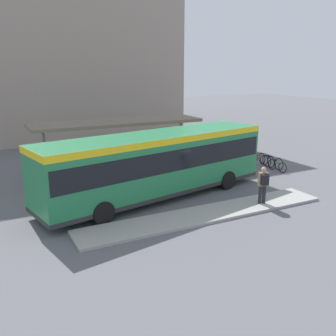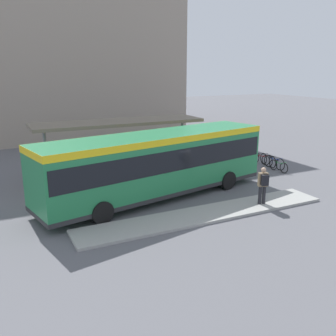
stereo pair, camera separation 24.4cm
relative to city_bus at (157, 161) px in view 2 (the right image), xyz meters
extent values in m
plane|color=#5B5B60|center=(-0.01, 0.00, -1.86)|extent=(120.00, 120.00, 0.00)
cube|color=#9E9E99|center=(0.91, -3.12, -1.80)|extent=(11.65, 1.80, 0.12)
cube|color=#237A47|center=(-0.01, 0.00, -0.09)|extent=(12.24, 4.93, 2.82)
cube|color=yellow|center=(-0.01, 0.00, 1.17)|extent=(12.27, 4.96, 0.30)
cube|color=black|center=(-0.01, 0.00, 0.24)|extent=(12.02, 4.91, 0.99)
cube|color=black|center=(5.83, 1.19, 0.24)|extent=(0.56, 2.36, 1.09)
cube|color=#28282B|center=(-0.01, 0.00, -1.41)|extent=(12.26, 4.94, 0.20)
cylinder|color=black|center=(3.38, 1.96, -1.37)|extent=(1.00, 0.47, 0.97)
cylinder|color=black|center=(3.88, -0.49, -1.37)|extent=(1.00, 0.47, 0.97)
cylinder|color=black|center=(-3.89, 0.48, -1.37)|extent=(1.00, 0.47, 0.97)
cylinder|color=black|center=(-3.40, -1.97, -1.37)|extent=(1.00, 0.47, 0.97)
cylinder|color=#232328|center=(3.70, -3.25, -1.31)|extent=(0.16, 0.16, 0.85)
cylinder|color=#232328|center=(3.88, -3.32, -1.31)|extent=(0.16, 0.16, 0.85)
cube|color=#7A664C|center=(3.79, -3.29, -0.57)|extent=(0.48, 0.36, 0.64)
cube|color=black|center=(3.72, -3.49, -0.54)|extent=(0.37, 0.30, 0.48)
sphere|color=tan|center=(3.79, -3.29, -0.11)|extent=(0.23, 0.23, 0.23)
torus|color=black|center=(8.77, 0.58, -1.53)|extent=(0.07, 0.67, 0.66)
torus|color=black|center=(8.74, 1.48, -1.53)|extent=(0.07, 0.67, 0.66)
cylinder|color=#287F3D|center=(8.76, 1.03, -1.31)|extent=(0.06, 0.70, 0.04)
cylinder|color=#287F3D|center=(8.75, 1.19, -1.37)|extent=(0.04, 0.04, 0.32)
cube|color=black|center=(8.75, 1.19, -1.21)|extent=(0.08, 0.18, 0.04)
cylinder|color=#287F3D|center=(8.77, 0.67, -1.24)|extent=(0.48, 0.05, 0.03)
torus|color=black|center=(9.03, 1.19, -1.48)|extent=(0.08, 0.77, 0.77)
torus|color=black|center=(8.98, 2.23, -1.48)|extent=(0.08, 0.77, 0.77)
cylinder|color=#2847AD|center=(9.01, 1.71, -1.23)|extent=(0.07, 0.81, 0.04)
cylinder|color=#2847AD|center=(9.00, 1.90, -1.29)|extent=(0.04, 0.04, 0.38)
cube|color=black|center=(9.00, 1.90, -1.10)|extent=(0.08, 0.18, 0.04)
cylinder|color=#2847AD|center=(9.03, 1.29, -1.14)|extent=(0.48, 0.05, 0.03)
torus|color=black|center=(9.16, 2.90, -1.48)|extent=(0.15, 0.76, 0.76)
torus|color=black|center=(9.01, 1.88, -1.48)|extent=(0.15, 0.76, 0.76)
cylinder|color=black|center=(9.09, 2.39, -1.23)|extent=(0.15, 0.81, 0.04)
cylinder|color=black|center=(9.06, 2.20, -1.29)|extent=(0.04, 0.04, 0.38)
cube|color=black|center=(9.06, 2.20, -1.11)|extent=(0.09, 0.19, 0.04)
cylinder|color=black|center=(9.14, 2.80, -1.14)|extent=(0.48, 0.10, 0.03)
torus|color=black|center=(9.11, 2.63, -1.53)|extent=(0.15, 0.66, 0.66)
torus|color=black|center=(8.97, 3.51, -1.53)|extent=(0.15, 0.66, 0.66)
cylinder|color=red|center=(9.04, 3.07, -1.32)|extent=(0.15, 0.69, 0.04)
cylinder|color=red|center=(9.02, 3.23, -1.37)|extent=(0.04, 0.04, 0.32)
cube|color=black|center=(9.02, 3.23, -1.21)|extent=(0.10, 0.19, 0.04)
cylinder|color=red|center=(9.10, 2.72, -1.24)|extent=(0.48, 0.11, 0.03)
cube|color=#706656|center=(-0.22, 4.85, 1.29)|extent=(9.97, 2.76, 0.18)
cylinder|color=gray|center=(-4.46, 4.85, -0.33)|extent=(0.16, 0.16, 3.05)
cylinder|color=gray|center=(4.01, 4.85, -0.33)|extent=(0.16, 0.16, 3.05)
cube|color=gray|center=(-3.51, 23.45, 6.95)|extent=(27.81, 15.38, 17.62)
camera|label=1|loc=(-7.57, -15.86, 4.30)|focal=40.00mm
camera|label=2|loc=(-7.35, -15.97, 4.30)|focal=40.00mm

